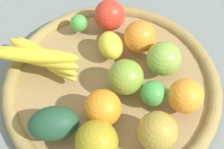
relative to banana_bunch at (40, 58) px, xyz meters
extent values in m
plane|color=slate|center=(0.15, -0.01, -0.07)|extent=(2.40, 2.40, 0.00)
cylinder|color=#9D7E4E|center=(0.15, -0.01, -0.06)|extent=(0.45, 0.45, 0.02)
torus|color=olive|center=(0.15, -0.01, -0.05)|extent=(0.47, 0.47, 0.03)
ellipsoid|color=yellow|center=(0.00, 0.01, -0.02)|extent=(0.17, 0.12, 0.03)
ellipsoid|color=yellow|center=(0.00, 0.01, -0.01)|extent=(0.18, 0.10, 0.03)
ellipsoid|color=yellow|center=(0.00, -0.01, 0.01)|extent=(0.18, 0.06, 0.03)
ellipsoid|color=yellow|center=(0.00, -0.02, 0.02)|extent=(0.18, 0.04, 0.03)
sphere|color=green|center=(0.24, -0.05, -0.01)|extent=(0.06, 0.06, 0.05)
sphere|color=orange|center=(0.15, -0.10, 0.00)|extent=(0.09, 0.09, 0.07)
sphere|color=#87B143|center=(0.26, 0.03, 0.00)|extent=(0.10, 0.10, 0.07)
sphere|color=olive|center=(0.18, -0.03, 0.00)|extent=(0.08, 0.08, 0.07)
sphere|color=orange|center=(0.20, 0.08, 0.00)|extent=(0.08, 0.08, 0.07)
sphere|color=#A99320|center=(0.15, -0.17, 0.00)|extent=(0.10, 0.10, 0.08)
sphere|color=#AF8F36|center=(0.25, -0.13, 0.00)|extent=(0.09, 0.09, 0.07)
ellipsoid|color=#224B31|center=(0.06, -0.14, 0.00)|extent=(0.11, 0.09, 0.06)
sphere|color=red|center=(0.13, 0.14, 0.00)|extent=(0.10, 0.10, 0.07)
sphere|color=green|center=(0.06, 0.12, -0.02)|extent=(0.05, 0.05, 0.04)
sphere|color=orange|center=(0.30, -0.05, 0.00)|extent=(0.07, 0.07, 0.07)
ellipsoid|color=yellow|center=(0.14, 0.06, -0.01)|extent=(0.08, 0.08, 0.05)
camera|label=1|loc=(0.20, -0.39, 0.53)|focal=51.94mm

